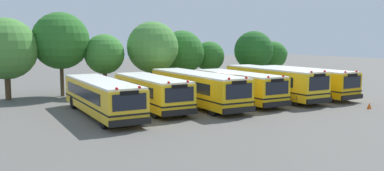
{
  "coord_description": "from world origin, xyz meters",
  "views": [
    {
      "loc": [
        -17.35,
        -26.52,
        5.12
      ],
      "look_at": [
        -2.25,
        0.0,
        1.6
      ],
      "focal_mm": 37.64,
      "sensor_mm": 36.0,
      "label": 1
    }
  ],
  "objects_px": {
    "school_bus_1": "(151,91)",
    "tree_1": "(60,41)",
    "tree_6": "(254,50)",
    "school_bus_0": "(101,96)",
    "tree_2": "(103,54)",
    "tree_4": "(184,53)",
    "tree_3": "(154,47)",
    "school_bus_3": "(238,86)",
    "school_bus_4": "(273,82)",
    "tree_7": "(274,55)",
    "traffic_cone": "(369,106)",
    "school_bus_5": "(304,81)",
    "tree_0": "(5,49)",
    "tree_5": "(208,56)",
    "school_bus_2": "(196,88)"
  },
  "relations": [
    {
      "from": "tree_7",
      "to": "traffic_cone",
      "type": "height_order",
      "value": "tree_7"
    },
    {
      "from": "school_bus_4",
      "to": "school_bus_5",
      "type": "xyz_separation_m",
      "value": [
        3.55,
        -0.05,
        -0.08
      ]
    },
    {
      "from": "tree_4",
      "to": "tree_5",
      "type": "bearing_deg",
      "value": 2.62
    },
    {
      "from": "tree_0",
      "to": "tree_2",
      "type": "relative_size",
      "value": 1.24
    },
    {
      "from": "school_bus_5",
      "to": "tree_4",
      "type": "distance_m",
      "value": 12.64
    },
    {
      "from": "school_bus_1",
      "to": "tree_3",
      "type": "xyz_separation_m",
      "value": [
        4.1,
        8.59,
        3.04
      ]
    },
    {
      "from": "school_bus_4",
      "to": "tree_6",
      "type": "xyz_separation_m",
      "value": [
        4.95,
        8.94,
        2.45
      ]
    },
    {
      "from": "tree_0",
      "to": "tree_2",
      "type": "height_order",
      "value": "tree_0"
    },
    {
      "from": "school_bus_4",
      "to": "tree_7",
      "type": "height_order",
      "value": "tree_7"
    },
    {
      "from": "school_bus_1",
      "to": "tree_1",
      "type": "relative_size",
      "value": 1.27
    },
    {
      "from": "tree_5",
      "to": "tree_6",
      "type": "xyz_separation_m",
      "value": [
        4.99,
        -1.66,
        0.63
      ]
    },
    {
      "from": "tree_2",
      "to": "tree_6",
      "type": "relative_size",
      "value": 0.93
    },
    {
      "from": "tree_1",
      "to": "tree_5",
      "type": "distance_m",
      "value": 15.53
    },
    {
      "from": "tree_3",
      "to": "tree_7",
      "type": "relative_size",
      "value": 1.4
    },
    {
      "from": "tree_2",
      "to": "tree_3",
      "type": "xyz_separation_m",
      "value": [
        4.73,
        -0.58,
        0.59
      ]
    },
    {
      "from": "tree_3",
      "to": "tree_5",
      "type": "height_order",
      "value": "tree_3"
    },
    {
      "from": "tree_5",
      "to": "traffic_cone",
      "type": "xyz_separation_m",
      "value": [
        2.9,
        -18.01,
        -3.07
      ]
    },
    {
      "from": "school_bus_1",
      "to": "tree_4",
      "type": "xyz_separation_m",
      "value": [
        8.22,
        10.14,
        2.37
      ]
    },
    {
      "from": "school_bus_3",
      "to": "traffic_cone",
      "type": "relative_size",
      "value": 21.03
    },
    {
      "from": "tree_0",
      "to": "tree_1",
      "type": "relative_size",
      "value": 0.92
    },
    {
      "from": "school_bus_1",
      "to": "tree_2",
      "type": "distance_m",
      "value": 9.51
    },
    {
      "from": "school_bus_0",
      "to": "tree_5",
      "type": "height_order",
      "value": "tree_5"
    },
    {
      "from": "school_bus_1",
      "to": "tree_5",
      "type": "height_order",
      "value": "tree_5"
    },
    {
      "from": "tree_0",
      "to": "tree_2",
      "type": "xyz_separation_m",
      "value": [
        8.06,
        -1.09,
        -0.52
      ]
    },
    {
      "from": "school_bus_4",
      "to": "traffic_cone",
      "type": "relative_size",
      "value": 23.35
    },
    {
      "from": "school_bus_2",
      "to": "tree_7",
      "type": "xyz_separation_m",
      "value": [
        16.74,
        10.26,
        1.84
      ]
    },
    {
      "from": "tree_2",
      "to": "school_bus_3",
      "type": "bearing_deg",
      "value": -49.98
    },
    {
      "from": "tree_5",
      "to": "school_bus_3",
      "type": "bearing_deg",
      "value": -109.45
    },
    {
      "from": "traffic_cone",
      "to": "tree_2",
      "type": "bearing_deg",
      "value": 131.19
    },
    {
      "from": "school_bus_4",
      "to": "tree_2",
      "type": "distance_m",
      "value": 15.4
    },
    {
      "from": "school_bus_3",
      "to": "tree_2",
      "type": "distance_m",
      "value": 12.8
    },
    {
      "from": "school_bus_1",
      "to": "tree_6",
      "type": "distance_m",
      "value": 18.56
    },
    {
      "from": "school_bus_1",
      "to": "school_bus_5",
      "type": "xyz_separation_m",
      "value": [
        14.84,
        -0.36,
        0.06
      ]
    },
    {
      "from": "traffic_cone",
      "to": "tree_7",
      "type": "bearing_deg",
      "value": 70.48
    },
    {
      "from": "school_bus_0",
      "to": "tree_2",
      "type": "xyz_separation_m",
      "value": [
        3.21,
        9.63,
        2.45
      ]
    },
    {
      "from": "school_bus_3",
      "to": "tree_2",
      "type": "xyz_separation_m",
      "value": [
        -8.08,
        9.63,
        2.42
      ]
    },
    {
      "from": "school_bus_2",
      "to": "tree_7",
      "type": "height_order",
      "value": "tree_7"
    },
    {
      "from": "school_bus_0",
      "to": "school_bus_5",
      "type": "bearing_deg",
      "value": -178.98
    },
    {
      "from": "tree_2",
      "to": "tree_4",
      "type": "height_order",
      "value": "tree_4"
    },
    {
      "from": "tree_6",
      "to": "tree_0",
      "type": "bearing_deg",
      "value": 176.25
    },
    {
      "from": "tree_1",
      "to": "tree_6",
      "type": "relative_size",
      "value": 1.25
    },
    {
      "from": "tree_0",
      "to": "tree_5",
      "type": "xyz_separation_m",
      "value": [
        19.94,
        0.02,
        -1.0
      ]
    },
    {
      "from": "school_bus_1",
      "to": "school_bus_2",
      "type": "bearing_deg",
      "value": 178.73
    },
    {
      "from": "school_bus_5",
      "to": "tree_0",
      "type": "xyz_separation_m",
      "value": [
        -23.53,
        10.62,
        2.91
      ]
    },
    {
      "from": "school_bus_3",
      "to": "tree_1",
      "type": "height_order",
      "value": "tree_1"
    },
    {
      "from": "tree_0",
      "to": "school_bus_0",
      "type": "bearing_deg",
      "value": -65.63
    },
    {
      "from": "school_bus_3",
      "to": "tree_1",
      "type": "bearing_deg",
      "value": -43.17
    },
    {
      "from": "tree_6",
      "to": "school_bus_0",
      "type": "bearing_deg",
      "value": -155.65
    },
    {
      "from": "tree_7",
      "to": "traffic_cone",
      "type": "xyz_separation_m",
      "value": [
        -6.32,
        -17.83,
        -3.03
      ]
    },
    {
      "from": "school_bus_3",
      "to": "tree_4",
      "type": "distance_m",
      "value": 10.89
    }
  ]
}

